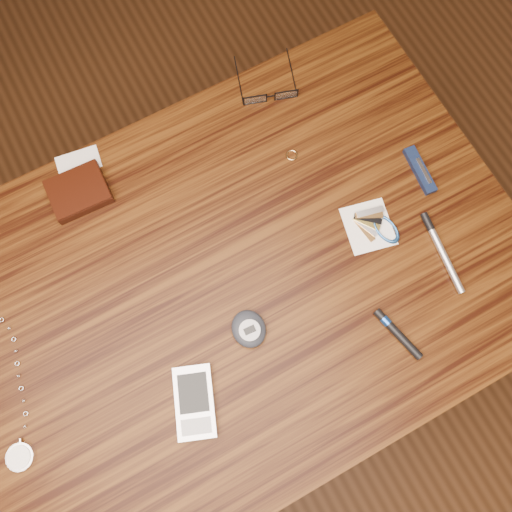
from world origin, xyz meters
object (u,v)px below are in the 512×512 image
object	(u,v)px
pocket_watch	(19,449)
notepad_keys	(377,226)
eyeglasses	(270,95)
silver_pen	(439,246)
desk	(236,291)
pedometer	(249,329)
wallet_and_card	(79,191)
pocket_knife	(420,170)
pda_phone	(195,402)

from	to	relation	value
pocket_watch	notepad_keys	size ratio (longest dim) A/B	3.08
eyeglasses	silver_pen	bearing A→B (deg)	-73.77
desk	notepad_keys	world-z (taller)	notepad_keys
pocket_watch	silver_pen	size ratio (longest dim) A/B	2.14
pocket_watch	silver_pen	distance (m)	0.76
desk	pedometer	size ratio (longest dim) A/B	14.76
wallet_and_card	silver_pen	size ratio (longest dim) A/B	0.87
eyeglasses	pocket_watch	size ratio (longest dim) A/B	0.42
notepad_keys	pedometer	bearing A→B (deg)	-169.60
pocket_knife	pocket_watch	bearing A→B (deg)	-173.15
notepad_keys	pocket_knife	xyz separation A→B (m)	(0.12, 0.05, 0.00)
pocket_knife	eyeglasses	bearing A→B (deg)	122.16
pda_phone	notepad_keys	distance (m)	0.42
desk	eyeglasses	bearing A→B (deg)	51.13
pda_phone	silver_pen	distance (m)	0.49
pocket_knife	silver_pen	world-z (taller)	same
eyeglasses	notepad_keys	world-z (taller)	eyeglasses
silver_pen	pda_phone	bearing A→B (deg)	-176.50
desk	notepad_keys	size ratio (longest dim) A/B	9.56
notepad_keys	pda_phone	bearing A→B (deg)	-164.78
eyeglasses	silver_pen	size ratio (longest dim) A/B	0.90
desk	pedometer	xyz separation A→B (m)	(-0.02, -0.09, 0.11)
pda_phone	silver_pen	xyz separation A→B (m)	(0.48, 0.03, -0.00)
pedometer	notepad_keys	size ratio (longest dim) A/B	0.65
pocket_watch	pda_phone	world-z (taller)	pda_phone
pedometer	pocket_knife	bearing A→B (deg)	14.45
pda_phone	notepad_keys	world-z (taller)	pda_phone
pda_phone	pedometer	world-z (taller)	pedometer
wallet_and_card	pocket_knife	bearing A→B (deg)	-24.51
desk	eyeglasses	world-z (taller)	eyeglasses
pda_phone	pocket_knife	world-z (taller)	pda_phone
pocket_watch	silver_pen	xyz separation A→B (m)	(0.76, -0.04, 0.00)
pocket_watch	silver_pen	world-z (taller)	same
pocket_watch	pedometer	world-z (taller)	pedometer
wallet_and_card	pocket_knife	xyz separation A→B (m)	(0.55, -0.25, -0.00)
silver_pen	pedometer	bearing A→B (deg)	175.10
desk	pda_phone	distance (m)	0.24
pocket_knife	silver_pen	xyz separation A→B (m)	(-0.05, -0.13, 0.00)
desk	pocket_knife	world-z (taller)	pocket_knife
pocket_watch	desk	bearing A→B (deg)	10.87
pedometer	silver_pen	world-z (taller)	pedometer
notepad_keys	eyeglasses	bearing A→B (deg)	97.28
pocket_watch	pedometer	distance (m)	0.40
wallet_and_card	notepad_keys	world-z (taller)	wallet_and_card
pda_phone	pedometer	distance (m)	0.14
notepad_keys	wallet_and_card	bearing A→B (deg)	144.63
pedometer	silver_pen	size ratio (longest dim) A/B	0.45
eyeglasses	pda_phone	size ratio (longest dim) A/B	1.06
pocket_knife	silver_pen	distance (m)	0.14
eyeglasses	wallet_and_card	bearing A→B (deg)	-178.83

